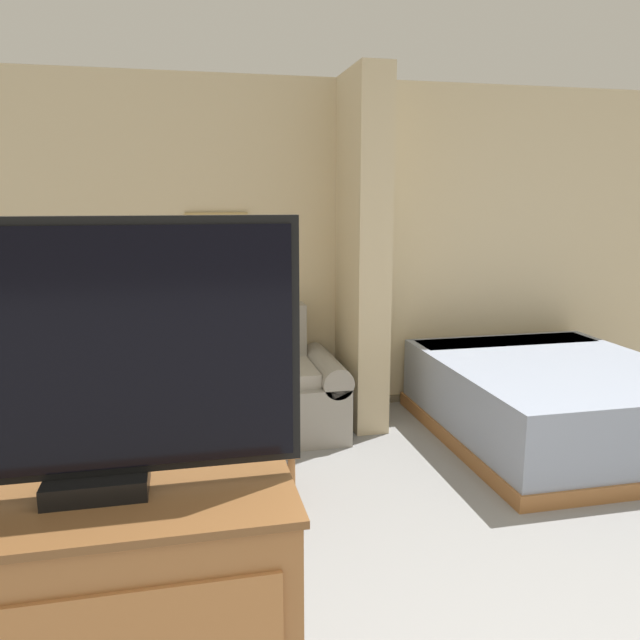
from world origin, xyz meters
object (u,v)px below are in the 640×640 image
object	(u,v)px
bed	(553,399)
coffee_table	(225,447)
table_lamp	(68,329)
couch	(225,392)
tv	(88,359)

from	to	relation	value
bed	coffee_table	bearing A→B (deg)	-167.79
coffee_table	bed	world-z (taller)	bed
table_lamp	bed	world-z (taller)	table_lamp
coffee_table	bed	size ratio (longest dim) A/B	0.39
couch	coffee_table	xyz separation A→B (m)	(-0.08, -1.10, 0.03)
coffee_table	table_lamp	world-z (taller)	table_lamp
coffee_table	tv	world-z (taller)	tv
couch	bed	bearing A→B (deg)	-14.26
couch	table_lamp	size ratio (longest dim) A/B	3.64
tv	bed	distance (m)	3.79
couch	coffee_table	size ratio (longest dim) A/B	2.27
couch	bed	distance (m)	2.37
coffee_table	table_lamp	size ratio (longest dim) A/B	1.60
tv	bed	world-z (taller)	tv
coffee_table	bed	distance (m)	2.43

